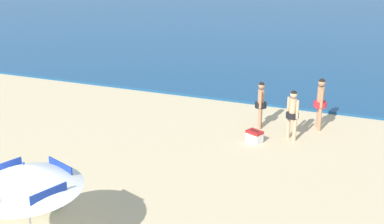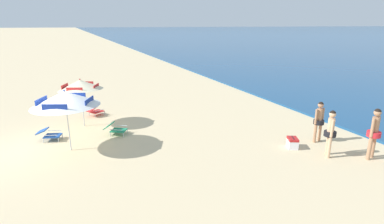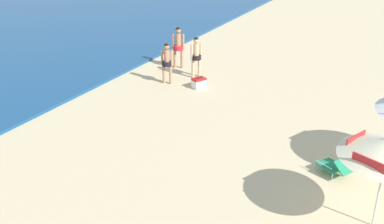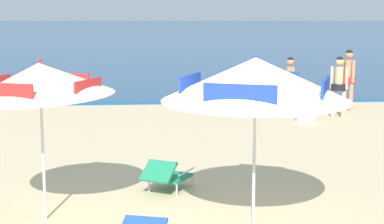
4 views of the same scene
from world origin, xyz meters
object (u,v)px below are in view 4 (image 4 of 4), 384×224
cooler_box (307,114)px  beach_umbrella_striped_second (256,79)px  person_standing_near_shore (290,81)px  person_standing_beside (348,75)px  person_wading_in (339,82)px  beach_umbrella_striped_main (40,80)px  lounge_chair_under_umbrella (167,175)px

cooler_box → beach_umbrella_striped_second: bearing=-110.5°
cooler_box → person_standing_near_shore: bearing=96.4°
person_standing_beside → beach_umbrella_striped_second: bearing=-115.7°
person_standing_near_shore → person_wading_in: (1.21, -0.66, 0.03)m
person_standing_near_shore → beach_umbrella_striped_main: bearing=-123.0°
beach_umbrella_striped_main → person_standing_near_shore: 10.13m
lounge_chair_under_umbrella → person_standing_beside: 9.75m
beach_umbrella_striped_main → person_wading_in: 10.32m
person_standing_beside → person_wading_in: person_standing_beside is taller
lounge_chair_under_umbrella → person_standing_near_shore: person_standing_near_shore is taller
lounge_chair_under_umbrella → person_standing_near_shore: (3.79, 7.30, 0.68)m
cooler_box → person_standing_beside: bearing=47.2°
lounge_chair_under_umbrella → beach_umbrella_striped_second: bearing=-59.5°
lounge_chair_under_umbrella → cooler_box: size_ratio=1.73×
beach_umbrella_striped_second → lounge_chair_under_umbrella: size_ratio=2.88×
lounge_chair_under_umbrella → person_wading_in: bearing=53.0°
beach_umbrella_striped_main → person_standing_near_shore: (5.49, 8.45, -0.97)m
beach_umbrella_striped_main → lounge_chair_under_umbrella: size_ratio=2.56×
beach_umbrella_striped_second → cooler_box: size_ratio=4.99×
lounge_chair_under_umbrella → person_standing_beside: bearing=54.1°
beach_umbrella_striped_main → cooler_box: size_ratio=4.45×
beach_umbrella_striped_second → person_wading_in: size_ratio=1.77×
person_standing_near_shore → person_standing_beside: size_ratio=0.91×
person_standing_beside → person_wading_in: size_ratio=1.07×
beach_umbrella_striped_main → cooler_box: (5.64, 7.13, -1.71)m
person_wading_in → cooler_box: (-1.06, -0.67, -0.77)m
beach_umbrella_striped_main → cooler_box: bearing=51.7°
lounge_chair_under_umbrella → person_standing_beside: size_ratio=0.58×
cooler_box → lounge_chair_under_umbrella: bearing=-123.4°
person_wading_in → cooler_box: bearing=-147.8°
person_standing_near_shore → person_standing_beside: person_standing_beside is taller
lounge_chair_under_umbrella → person_wading_in: 8.34m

